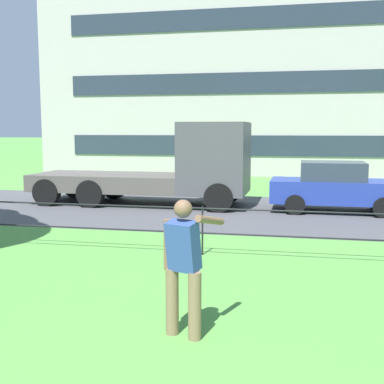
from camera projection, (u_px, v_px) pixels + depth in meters
The scene contains 6 objects.
street_strip at pixel (233, 211), 15.16m from camera, with size 80.00×6.96×0.01m, color #4C4C51.
park_fence at pixel (202, 222), 9.82m from camera, with size 39.55×0.04×1.00m.
person_thrower at pixel (184, 264), 5.88m from camera, with size 0.69×0.74×1.69m.
flatbed_truck_left at pixel (171, 169), 16.27m from camera, with size 7.35×2.56×2.75m.
car_blue_center at pixel (336, 187), 14.99m from camera, with size 4.04×1.88×1.54m.
apartment_building_background at pixel (271, 32), 30.34m from camera, with size 26.09×10.60×17.01m.
Camera 1 is at (1.71, 0.81, 2.51)m, focal length 45.84 mm.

